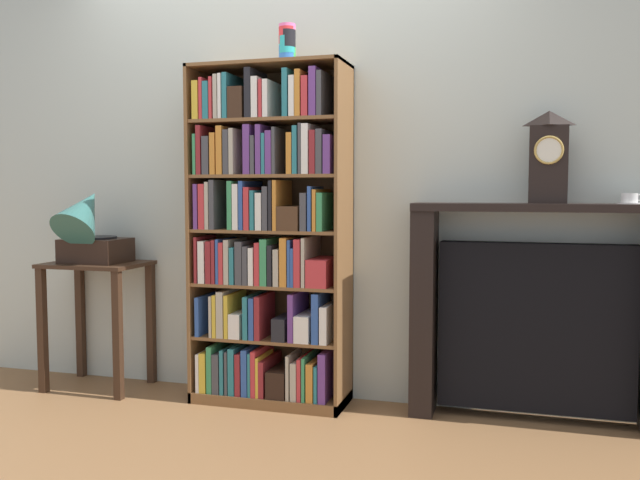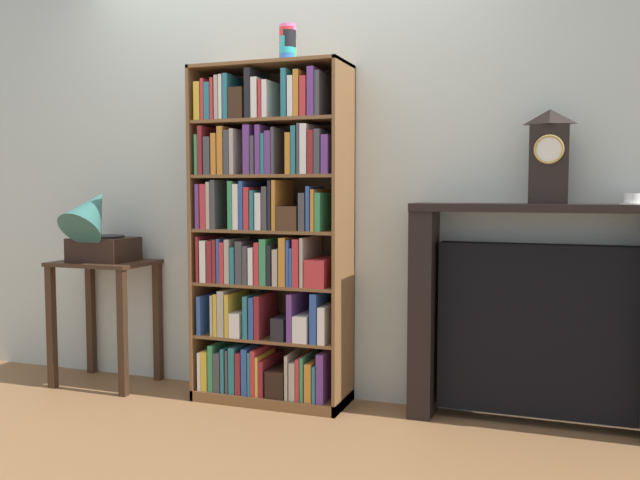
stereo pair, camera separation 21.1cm
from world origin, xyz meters
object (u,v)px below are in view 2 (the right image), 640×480
Objects in this scene: mantel_clock at (549,156)px; teacup_with_saucer at (633,199)px; cup_stack at (288,44)px; gramophone at (97,227)px; bookshelf at (269,244)px; fireplace_mantel at (536,318)px; side_table_left at (105,295)px.

mantel_clock reaches higher than teacup_with_saucer.
cup_stack is 0.40× the size of gramophone.
bookshelf is 1.08m from cup_stack.
mantel_clock is at bearing 2.46° from bookshelf.
fireplace_mantel is at bearing 150.22° from mantel_clock.
bookshelf is at bearing 177.54° from cup_stack.
side_table_left is at bearing -178.07° from mantel_clock.
teacup_with_saucer is at bearing 2.33° from cup_stack.
teacup_with_saucer is at bearing -3.03° from fireplace_mantel.
bookshelf is 2.47× the size of side_table_left.
bookshelf is 3.68× the size of gramophone.
side_table_left is at bearing -178.79° from bookshelf.
side_table_left is at bearing 90.00° from gramophone.
gramophone is (0.00, -0.06, 0.41)m from side_table_left.
cup_stack is 1.65× the size of teacup_with_saucer.
cup_stack is (0.12, -0.01, 1.07)m from bookshelf.
cup_stack reaches higher than bookshelf.
gramophone is (-1.07, -0.09, 0.08)m from bookshelf.
bookshelf is 1.45m from fireplace_mantel.
fireplace_mantel is at bearing 4.07° from cup_stack.
cup_stack reaches higher than mantel_clock.
teacup_with_saucer is at bearing 2.02° from bookshelf.
fireplace_mantel is (2.48, 0.17, -0.41)m from gramophone.
mantel_clock is at bearing 1.93° from side_table_left.
mantel_clock is 3.70× the size of teacup_with_saucer.
cup_stack is 1.55m from gramophone.
mantel_clock is (1.45, 0.06, 0.46)m from bookshelf.
side_table_left is 1.49× the size of gramophone.
gramophone is 2.90m from teacup_with_saucer.
cup_stack is at bearing -2.46° from bookshelf.
fireplace_mantel reaches higher than side_table_left.
cup_stack reaches higher than teacup_with_saucer.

